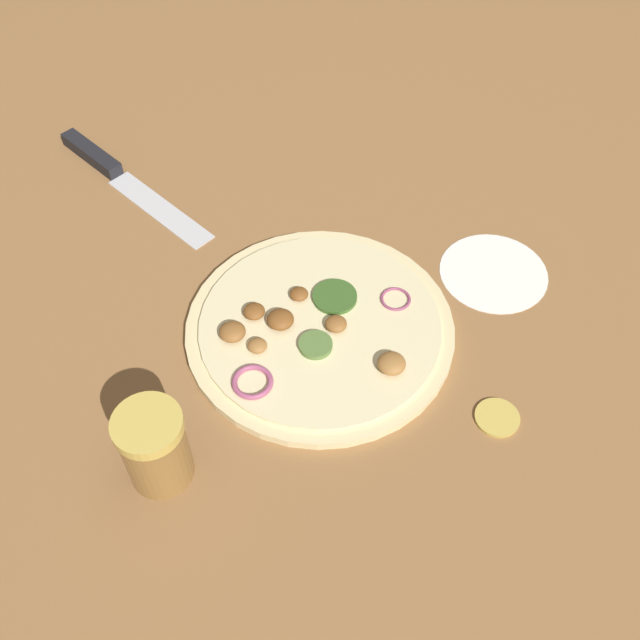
{
  "coord_description": "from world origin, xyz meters",
  "views": [
    {
      "loc": [
        -0.49,
        0.09,
        0.64
      ],
      "look_at": [
        0.0,
        0.0,
        0.02
      ],
      "focal_mm": 42.0,
      "sensor_mm": 36.0,
      "label": 1
    }
  ],
  "objects_px": {
    "knife": "(108,167)",
    "loose_cap": "(497,417)",
    "spice_jar": "(155,447)",
    "pizza": "(319,328)"
  },
  "relations": [
    {
      "from": "pizza",
      "to": "spice_jar",
      "type": "height_order",
      "value": "spice_jar"
    },
    {
      "from": "pizza",
      "to": "spice_jar",
      "type": "distance_m",
      "value": 0.23
    },
    {
      "from": "pizza",
      "to": "spice_jar",
      "type": "xyz_separation_m",
      "value": [
        -0.14,
        0.17,
        0.04
      ]
    },
    {
      "from": "pizza",
      "to": "knife",
      "type": "height_order",
      "value": "pizza"
    },
    {
      "from": "spice_jar",
      "to": "loose_cap",
      "type": "distance_m",
      "value": 0.33
    },
    {
      "from": "knife",
      "to": "loose_cap",
      "type": "distance_m",
      "value": 0.59
    },
    {
      "from": "spice_jar",
      "to": "loose_cap",
      "type": "relative_size",
      "value": 1.99
    },
    {
      "from": "pizza",
      "to": "loose_cap",
      "type": "relative_size",
      "value": 6.45
    },
    {
      "from": "knife",
      "to": "loose_cap",
      "type": "bearing_deg",
      "value": 3.97
    },
    {
      "from": "pizza",
      "to": "spice_jar",
      "type": "relative_size",
      "value": 3.23
    }
  ]
}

